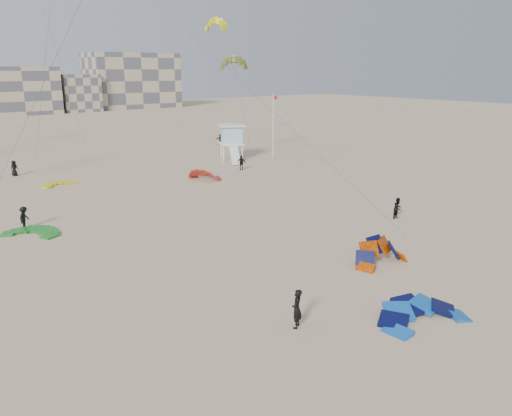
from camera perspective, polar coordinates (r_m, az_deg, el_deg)
ground at (r=23.48m, az=7.15°, el=-13.38°), size 320.00×320.00×0.00m
kite_ground_blue at (r=25.15m, az=18.43°, el=-12.05°), size 5.32×5.51×2.25m
kite_ground_orange at (r=31.16m, az=14.00°, el=-6.22°), size 3.83×3.72×3.63m
kite_ground_green at (r=38.96m, az=-24.17°, el=-2.73°), size 5.43×5.42×0.65m
kite_ground_red_far at (r=53.51m, az=-5.88°, el=3.27°), size 5.03×4.98×3.63m
kite_ground_yellow at (r=54.37m, az=-21.64°, el=2.44°), size 3.65×3.79×0.57m
kitesurfer_main at (r=22.97m, az=4.68°, el=-11.40°), size 0.81×0.75×1.85m
kitesurfer_b at (r=40.62m, az=15.90°, el=-0.02°), size 0.87×0.72×1.65m
kitesurfer_c at (r=40.25m, az=-24.97°, el=-1.02°), size 1.17×1.23×1.68m
kitesurfer_d at (r=58.12m, az=-1.68°, el=5.18°), size 1.02×0.96×1.69m
kitesurfer_e at (r=60.94m, az=-25.90°, el=4.11°), size 0.96×0.77×1.71m
kitesurfer_f at (r=78.18m, az=-4.08°, el=7.82°), size 1.17×1.59×1.67m
kite_fly_olive at (r=63.07m, az=-2.58°, el=16.10°), size 4.49×8.67×12.18m
kite_fly_yellow at (r=79.92m, az=-4.63°, el=20.08°), size 4.67×4.69×17.91m
lifeguard_tower_near at (r=64.96m, az=-2.78°, el=7.50°), size 4.27×6.73×4.49m
flagpole at (r=65.54m, az=1.98°, el=9.47°), size 0.68×0.10×8.34m
condo_east at (r=160.13m, az=-13.96°, el=13.94°), size 26.00×14.00×16.00m
condo_fill_right at (r=150.04m, az=-19.68°, el=12.28°), size 10.00×10.00×10.00m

